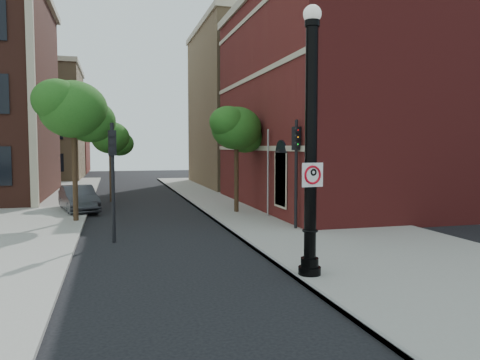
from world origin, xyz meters
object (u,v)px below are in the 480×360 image
object	(u,v)px
lamppost	(311,155)
traffic_signal_left	(113,162)
parked_car	(78,199)
no_parking_sign	(313,175)
traffic_signal_right	(296,156)

from	to	relation	value
lamppost	traffic_signal_left	size ratio (longest dim) A/B	1.63
lamppost	parked_car	distance (m)	17.07
lamppost	no_parking_sign	bearing A→B (deg)	-97.59
no_parking_sign	parked_car	distance (m)	17.16
traffic_signal_right	no_parking_sign	bearing A→B (deg)	-125.82
no_parking_sign	traffic_signal_right	world-z (taller)	traffic_signal_right
parked_car	traffic_signal_right	bearing A→B (deg)	-55.92
lamppost	parked_car	xyz separation A→B (m)	(-6.95, 15.37, -2.63)
lamppost	no_parking_sign	size ratio (longest dim) A/B	11.40
no_parking_sign	traffic_signal_right	bearing A→B (deg)	63.02
parked_car	traffic_signal_left	distance (m)	9.46
traffic_signal_left	parked_car	bearing A→B (deg)	96.06
lamppost	traffic_signal_right	xyz separation A→B (m)	(2.37, 6.85, -0.18)
traffic_signal_right	lamppost	bearing A→B (deg)	-126.10
parked_car	no_parking_sign	bearing A→B (deg)	-79.50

